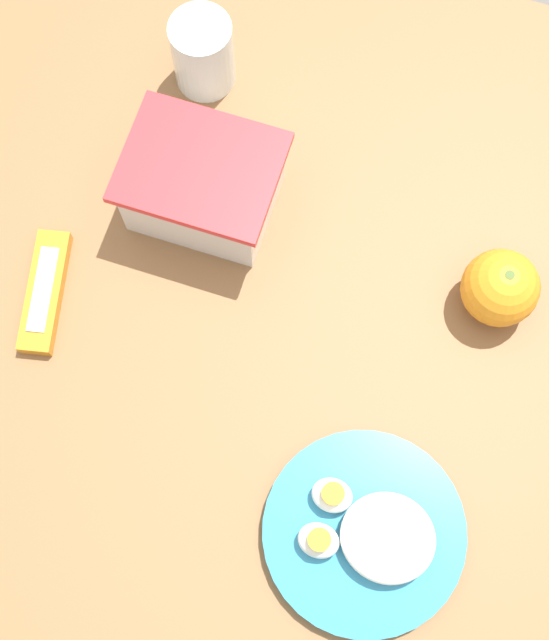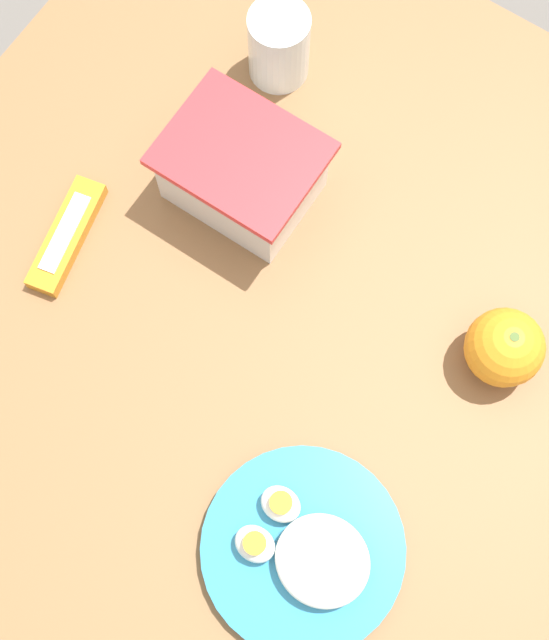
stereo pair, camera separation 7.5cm
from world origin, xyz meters
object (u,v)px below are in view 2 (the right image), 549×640
candy_bar (67,236)px  drinking_glass (279,45)px  food_container (242,174)px  rice_plate (305,550)px  orange_fruit (504,348)px

candy_bar → drinking_glass: (0.08, 0.32, 0.04)m
food_container → candy_bar: (-0.13, -0.16, -0.03)m
candy_bar → rice_plate: bearing=-18.9°
orange_fruit → drinking_glass: (-0.40, 0.17, 0.01)m
rice_plate → drinking_glass: size_ratio=2.14×
rice_plate → drinking_glass: bearing=126.1°
food_container → rice_plate: food_container is taller
orange_fruit → candy_bar: size_ratio=0.58×
orange_fruit → candy_bar: orange_fruit is taller
food_container → candy_bar: 0.21m
food_container → orange_fruit: (0.34, -0.01, -0.00)m
orange_fruit → rice_plate: 0.30m
food_container → candy_bar: bearing=-129.8°
rice_plate → drinking_glass: 0.57m
food_container → candy_bar: size_ratio=1.16×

